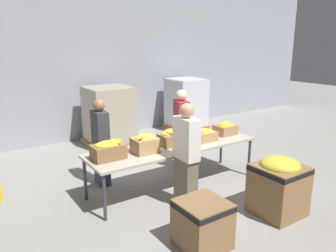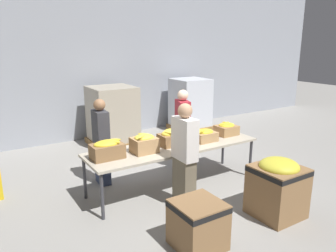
{
  "view_description": "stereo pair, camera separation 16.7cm",
  "coord_description": "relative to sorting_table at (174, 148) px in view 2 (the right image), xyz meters",
  "views": [
    {
      "loc": [
        -3.01,
        -4.29,
        2.45
      ],
      "look_at": [
        -0.04,
        0.13,
        1.06
      ],
      "focal_mm": 35.0,
      "sensor_mm": 36.0,
      "label": 1
    },
    {
      "loc": [
        -2.87,
        -4.38,
        2.45
      ],
      "look_at": [
        -0.04,
        0.13,
        1.06
      ],
      "focal_mm": 35.0,
      "sensor_mm": 36.0,
      "label": 2
    }
  ],
  "objects": [
    {
      "name": "sorting_table",
      "position": [
        0.0,
        0.0,
        0.0
      ],
      "size": [
        3.0,
        0.88,
        0.74
      ],
      "color": "#B2A893",
      "rests_on": "ground_plane"
    },
    {
      "name": "donation_bin_1",
      "position": [
        0.72,
        -1.58,
        -0.24
      ],
      "size": [
        0.66,
        0.66,
        0.86
      ],
      "color": "olive",
      "rests_on": "ground_plane"
    },
    {
      "name": "banana_box_2",
      "position": [
        -0.03,
        0.04,
        0.18
      ],
      "size": [
        0.41,
        0.33,
        0.27
      ],
      "color": "olive",
      "rests_on": "sorting_table"
    },
    {
      "name": "banana_box_1",
      "position": [
        -0.58,
        -0.03,
        0.19
      ],
      "size": [
        0.38,
        0.33,
        0.31
      ],
      "color": "tan",
      "rests_on": "sorting_table"
    },
    {
      "name": "pallet_stack_0",
      "position": [
        2.45,
        2.92,
        0.01
      ],
      "size": [
        0.98,
        0.98,
        1.44
      ],
      "color": "olive",
      "rests_on": "ground_plane"
    },
    {
      "name": "volunteer_2",
      "position": [
        0.65,
        0.69,
        0.07
      ],
      "size": [
        0.33,
        0.46,
        1.55
      ],
      "rotation": [
        0.0,
        0.0,
        -1.9
      ],
      "color": "#2D3856",
      "rests_on": "ground_plane"
    },
    {
      "name": "wall_back",
      "position": [
        0.0,
        3.65,
        1.3
      ],
      "size": [
        16.0,
        0.08,
        4.0
      ],
      "color": "#9399A3",
      "rests_on": "ground_plane"
    },
    {
      "name": "banana_box_0",
      "position": [
        -1.18,
        0.02,
        0.18
      ],
      "size": [
        0.48,
        0.31,
        0.29
      ],
      "color": "olive",
      "rests_on": "sorting_table"
    },
    {
      "name": "volunteer_0",
      "position": [
        -0.98,
        0.79,
        0.05
      ],
      "size": [
        0.23,
        0.42,
        1.51
      ],
      "rotation": [
        0.0,
        0.0,
        -1.64
      ],
      "color": "#2D3856",
      "rests_on": "ground_plane"
    },
    {
      "name": "ground_plane",
      "position": [
        0.0,
        0.0,
        -0.7
      ],
      "size": [
        30.0,
        30.0,
        0.0
      ],
      "primitive_type": "plane",
      "color": "gray"
    },
    {
      "name": "pallet_stack_1",
      "position": [
        0.06,
        2.78,
        -0.0
      ],
      "size": [
        1.09,
        1.09,
        1.41
      ],
      "color": "olive",
      "rests_on": "ground_plane"
    },
    {
      "name": "donation_bin_0",
      "position": [
        -0.69,
        -1.58,
        -0.38
      ],
      "size": [
        0.57,
        0.57,
        0.59
      ],
      "color": "olive",
      "rests_on": "ground_plane"
    },
    {
      "name": "banana_box_3",
      "position": [
        0.6,
        -0.06,
        0.15
      ],
      "size": [
        0.39,
        0.31,
        0.23
      ],
      "color": "tan",
      "rests_on": "sorting_table"
    },
    {
      "name": "banana_box_4",
      "position": [
        1.19,
        0.03,
        0.16
      ],
      "size": [
        0.38,
        0.32,
        0.25
      ],
      "color": "#A37A4C",
      "rests_on": "sorting_table"
    },
    {
      "name": "volunteer_1",
      "position": [
        -0.24,
        -0.64,
        0.09
      ],
      "size": [
        0.23,
        0.43,
        1.59
      ],
      "rotation": [
        0.0,
        0.0,
        1.54
      ],
      "color": "#6B604C",
      "rests_on": "ground_plane"
    }
  ]
}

